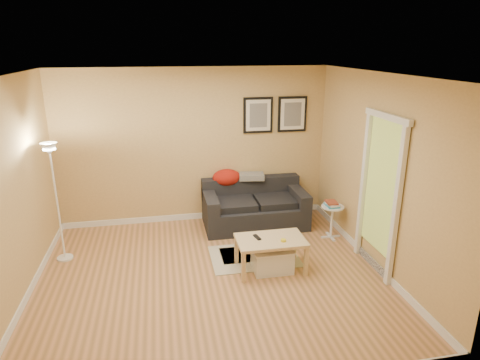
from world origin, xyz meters
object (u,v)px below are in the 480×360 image
Objects in this scene: book_stack at (332,204)px; floor_lamp at (58,206)px; side_table at (332,222)px; sofa at (255,204)px; coffee_table at (270,254)px; storage_bin at (272,259)px.

book_stack is 4.02m from floor_lamp.
side_table is 0.31× the size of floor_lamp.
side_table is (1.08, -0.70, -0.11)m from sofa.
sofa is at bearing 147.12° from side_table.
coffee_table is (-0.12, -1.47, -0.15)m from sofa.
coffee_table is at bearing -94.83° from sofa.
sofa is 3.15× the size of storage_bin.
floor_lamp is at bearing -171.85° from book_stack.
storage_bin is 0.31× the size of floor_lamp.
side_table is at bearing 33.89° from storage_bin.
floor_lamp is (-2.94, -0.62, 0.43)m from sofa.
storage_bin is 1.48m from book_stack.
side_table is (1.19, 0.80, 0.10)m from storage_bin.
sofa reaches higher than side_table.
book_stack is at bearing -1.07° from floor_lamp.
floor_lamp is at bearing 162.75° from storage_bin.
book_stack is at bearing -32.86° from sofa.
coffee_table is 1.47m from book_stack.
book_stack is 0.14× the size of floor_lamp.
side_table is at bearing -32.88° from sofa.
book_stack is (1.19, 0.78, 0.34)m from coffee_table.
side_table is (1.21, 0.77, 0.04)m from coffee_table.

